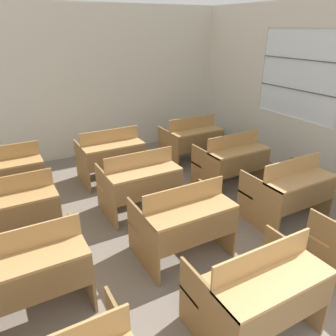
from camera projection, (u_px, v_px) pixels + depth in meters
The scene contains 13 objects.
wall_back at pixel (86, 84), 6.65m from camera, with size 6.21×0.06×3.00m.
wall_right_with_window at pixel (336, 101), 5.27m from camera, with size 0.06×6.71×3.00m.
bench_front_center at pixel (257, 289), 2.87m from camera, with size 1.05×0.80×0.95m.
bench_second_left at pixel (28, 270), 3.09m from camera, with size 1.05×0.80×0.95m.
bench_second_center at pixel (183, 221), 3.87m from camera, with size 1.05×0.80×0.95m.
bench_second_right at pixel (288, 190), 4.60m from camera, with size 1.05×0.80×0.95m.
bench_third_left at pixel (13, 210), 4.09m from camera, with size 1.05×0.80×0.95m.
bench_third_center at pixel (140, 182), 4.83m from camera, with size 1.05×0.80×0.95m.
bench_third_right at pixel (231, 160), 5.60m from camera, with size 1.05×0.80×0.95m.
bench_back_left at pixel (7, 175), 5.06m from camera, with size 1.05×0.80×0.95m.
bench_back_center at pixel (111, 155), 5.83m from camera, with size 1.05×0.80×0.95m.
bench_back_right at pixel (191, 140), 6.59m from camera, with size 1.05×0.80×0.95m.
wastepaper_bin at pixel (215, 136), 7.78m from camera, with size 0.23×0.23×0.36m.
Camera 1 is at (-1.85, 0.01, 2.60)m, focal length 35.00 mm.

